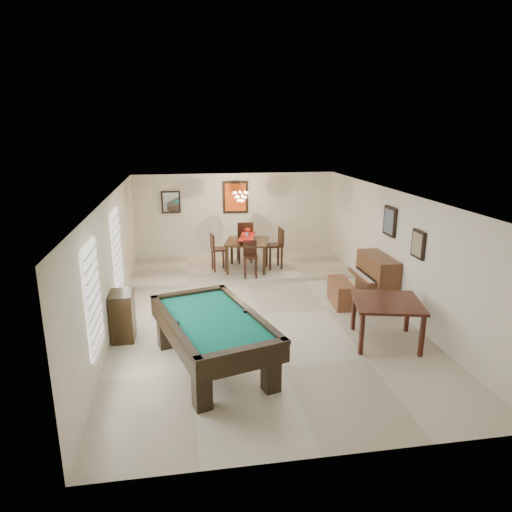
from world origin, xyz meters
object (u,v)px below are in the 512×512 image
object	(u,v)px
flower_vase	(247,232)
dining_chair_south	(250,259)
apothecary_chest	(123,316)
chandelier	(241,193)
dining_chair_east	(274,248)
square_table	(386,322)
dining_chair_north	(245,242)
dining_table	(247,253)
pool_table	(213,343)
dining_chair_west	(219,252)
upright_piano	(371,280)
piano_bench	(341,293)

from	to	relation	value
flower_vase	dining_chair_south	world-z (taller)	flower_vase
apothecary_chest	chandelier	bearing A→B (deg)	54.70
dining_chair_south	dining_chair_east	bearing A→B (deg)	46.72
square_table	dining_chair_north	xyz separation A→B (m)	(-1.93, 5.31, 0.31)
apothecary_chest	dining_chair_north	size ratio (longest dim) A/B	0.77
square_table	dining_chair_east	size ratio (longest dim) A/B	1.07
apothecary_chest	dining_table	distance (m)	4.65
pool_table	apothecary_chest	xyz separation A→B (m)	(-1.62, 1.35, 0.02)
dining_chair_west	upright_piano	bearing A→B (deg)	-137.36
dining_chair_north	dining_chair_east	bearing A→B (deg)	135.69
square_table	dining_chair_east	xyz separation A→B (m)	(-1.20, 4.59, 0.27)
piano_bench	dining_chair_west	distance (m)	3.69
piano_bench	chandelier	distance (m)	3.97
dining_chair_west	dining_chair_south	bearing A→B (deg)	-140.88
piano_bench	apothecary_chest	distance (m)	4.79
flower_vase	chandelier	distance (m)	1.07
piano_bench	dining_chair_north	xyz separation A→B (m)	(-1.75, 3.35, 0.45)
apothecary_chest	flower_vase	xyz separation A→B (m)	(2.90, 3.63, 0.71)
apothecary_chest	flower_vase	size ratio (longest dim) A/B	3.77
piano_bench	chandelier	bearing A→B (deg)	123.24
dining_table	dining_chair_north	xyz separation A→B (m)	(0.03, 0.73, 0.14)
upright_piano	dining_table	bearing A→B (deg)	132.90
square_table	dining_chair_south	distance (m)	4.37
dining_chair_north	dining_chair_west	size ratio (longest dim) A/B	1.17
square_table	flower_vase	bearing A→B (deg)	113.13
apothecary_chest	pool_table	bearing A→B (deg)	-39.97
pool_table	square_table	bearing A→B (deg)	-8.88
upright_piano	dining_chair_west	distance (m)	4.22
square_table	dining_chair_north	world-z (taller)	dining_chair_north
pool_table	dining_chair_west	world-z (taller)	dining_chair_west
square_table	dining_table	size ratio (longest dim) A/B	1.07
dining_chair_south	dining_chair_north	distance (m)	1.42
dining_table	dining_chair_north	world-z (taller)	dining_chair_north
dining_chair_south	pool_table	bearing A→B (deg)	-101.92
flower_vase	dining_table	bearing A→B (deg)	180.00
upright_piano	dining_chair_west	world-z (taller)	dining_chair_west
dining_table	dining_chair_west	size ratio (longest dim) A/B	1.09
apothecary_chest	dining_chair_west	xyz separation A→B (m)	(2.13, 3.66, 0.17)
pool_table	chandelier	size ratio (longest dim) A/B	4.42
piano_bench	chandelier	world-z (taller)	chandelier
pool_table	upright_piano	bearing A→B (deg)	15.74
upright_piano	square_table	bearing A→B (deg)	-104.99
dining_chair_south	flower_vase	bearing A→B (deg)	93.40
upright_piano	chandelier	distance (m)	4.26
apothecary_chest	dining_chair_east	size ratio (longest dim) A/B	0.83
dining_chair_west	flower_vase	bearing A→B (deg)	-99.82
square_table	chandelier	size ratio (longest dim) A/B	2.00
chandelier	apothecary_chest	bearing A→B (deg)	-125.30
apothecary_chest	dining_chair_south	world-z (taller)	dining_chair_south
pool_table	dining_chair_north	size ratio (longest dim) A/B	2.19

